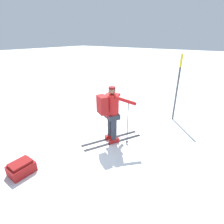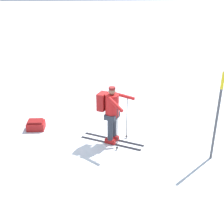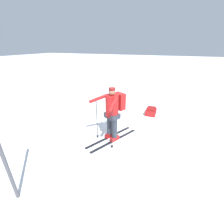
{
  "view_description": "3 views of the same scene",
  "coord_description": "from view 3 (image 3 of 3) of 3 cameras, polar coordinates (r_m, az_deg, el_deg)",
  "views": [
    {
      "loc": [
        -3.15,
        3.14,
        2.82
      ],
      "look_at": [
        -0.57,
        -0.4,
        0.92
      ],
      "focal_mm": 28.0,
      "sensor_mm": 36.0,
      "label": 1
    },
    {
      "loc": [
        -8.17,
        -0.04,
        4.46
      ],
      "look_at": [
        -0.57,
        -0.4,
        0.92
      ],
      "focal_mm": 50.0,
      "sensor_mm": 36.0,
      "label": 2
    },
    {
      "loc": [
        0.89,
        -4.04,
        2.69
      ],
      "look_at": [
        -0.57,
        -0.4,
        0.92
      ],
      "focal_mm": 24.0,
      "sensor_mm": 36.0,
      "label": 3
    }
  ],
  "objects": [
    {
      "name": "skier",
      "position": [
        4.3,
        0.35,
        0.66
      ],
      "size": [
        1.2,
        1.76,
        1.63
      ],
      "color": "black",
      "rests_on": "ground_plane"
    },
    {
      "name": "ground_plane",
      "position": [
        4.93,
        8.04,
        -8.97
      ],
      "size": [
        80.0,
        80.0,
        0.0
      ],
      "primitive_type": "plane",
      "color": "white"
    },
    {
      "name": "dropped_backpack",
      "position": [
        6.45,
        14.61,
        0.23
      ],
      "size": [
        0.41,
        0.52,
        0.3
      ],
      "color": "maroon",
      "rests_on": "ground_plane"
    }
  ]
}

